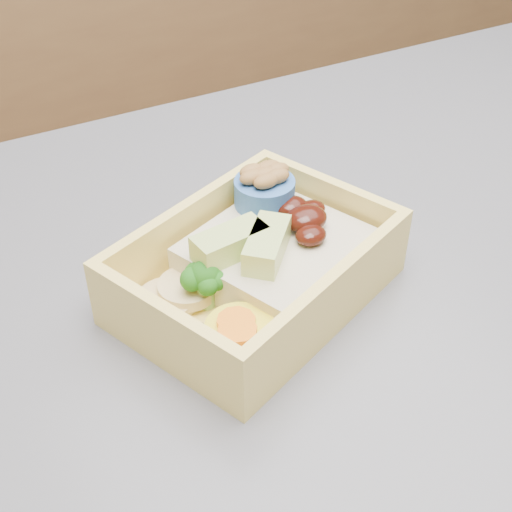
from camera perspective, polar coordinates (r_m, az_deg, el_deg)
name	(u,v)px	position (r m, az deg, el deg)	size (l,w,h in m)	color
bento_box	(259,264)	(0.47, 0.26, -0.63)	(0.21, 0.18, 0.06)	#F9D867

